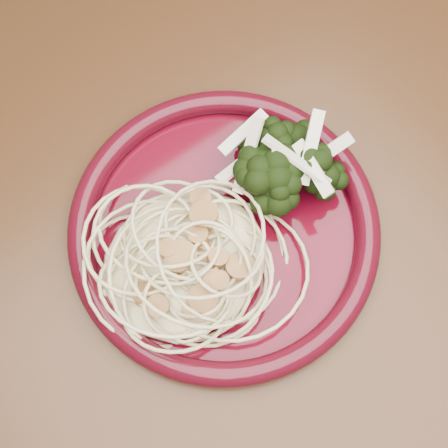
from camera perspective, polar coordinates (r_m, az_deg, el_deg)
The scene contains 6 objects.
dining_table at distance 0.61m, azimuth 2.51°, elevation -7.87°, with size 1.20×0.80×0.75m.
dinner_plate at distance 0.52m, azimuth 0.00°, elevation -0.40°, with size 0.29×0.29×0.02m.
spaghetti_pile at distance 0.50m, azimuth -3.72°, elevation -3.20°, with size 0.14×0.12×0.03m, color beige.
scallop_cluster at distance 0.46m, azimuth -3.97°, elevation -1.96°, with size 0.11×0.11×0.04m, color #AB7940, non-canonical shape.
broccoli_pile at distance 0.51m, azimuth 4.40°, elevation 4.18°, with size 0.08×0.13×0.05m, color black.
onion_garnish at distance 0.49m, azimuth 4.65°, elevation 5.59°, with size 0.06×0.09×0.05m, color white, non-canonical shape.
Camera 1 is at (-0.10, -0.09, 1.25)m, focal length 50.00 mm.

